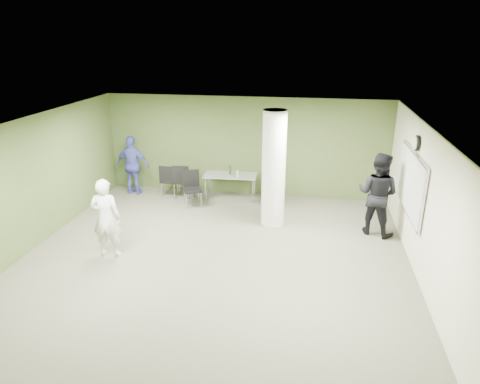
% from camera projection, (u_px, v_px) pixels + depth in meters
% --- Properties ---
extents(floor, '(8.00, 8.00, 0.00)m').
position_uv_depth(floor, '(215.00, 259.00, 8.90)').
color(floor, '#555343').
rests_on(floor, ground).
extents(ceiling, '(8.00, 8.00, 0.00)m').
position_uv_depth(ceiling, '(211.00, 126.00, 7.92)').
color(ceiling, white).
rests_on(ceiling, wall_back).
extents(wall_back, '(8.00, 2.80, 0.02)m').
position_uv_depth(wall_back, '(245.00, 147.00, 12.10)').
color(wall_back, '#485C2B').
rests_on(wall_back, floor).
extents(wall_left, '(0.02, 8.00, 2.80)m').
position_uv_depth(wall_left, '(29.00, 185.00, 9.05)').
color(wall_left, '#485C2B').
rests_on(wall_left, floor).
extents(wall_right_cream, '(0.02, 8.00, 2.80)m').
position_uv_depth(wall_right_cream, '(427.00, 210.00, 7.77)').
color(wall_right_cream, beige).
rests_on(wall_right_cream, floor).
extents(column, '(0.56, 0.56, 2.80)m').
position_uv_depth(column, '(274.00, 169.00, 10.10)').
color(column, silver).
rests_on(column, floor).
extents(whiteboard, '(0.05, 2.30, 1.30)m').
position_uv_depth(whiteboard, '(411.00, 183.00, 8.85)').
color(whiteboard, silver).
rests_on(whiteboard, wall_right_cream).
extents(wall_clock, '(0.06, 0.32, 0.32)m').
position_uv_depth(wall_clock, '(417.00, 143.00, 8.56)').
color(wall_clock, black).
rests_on(wall_clock, wall_right_cream).
extents(folding_table, '(1.51, 0.72, 0.95)m').
position_uv_depth(folding_table, '(230.00, 176.00, 11.96)').
color(folding_table, gray).
rests_on(folding_table, floor).
extents(wastebasket, '(0.25, 0.25, 0.29)m').
position_uv_depth(wastebasket, '(191.00, 193.00, 12.16)').
color(wastebasket, '#4C4C4C').
rests_on(wastebasket, floor).
extents(chair_back_left, '(0.50, 0.50, 0.95)m').
position_uv_depth(chair_back_left, '(169.00, 178.00, 12.10)').
color(chair_back_left, black).
rests_on(chair_back_left, floor).
extents(chair_back_right, '(0.52, 0.52, 0.99)m').
position_uv_depth(chair_back_right, '(182.00, 179.00, 12.00)').
color(chair_back_right, black).
rests_on(chair_back_right, floor).
extents(chair_table_left, '(0.63, 0.63, 0.96)m').
position_uv_depth(chair_table_left, '(192.00, 185.00, 11.53)').
color(chair_table_left, black).
rests_on(chair_table_left, floor).
extents(chair_table_right, '(0.53, 0.53, 0.95)m').
position_uv_depth(chair_table_right, '(273.00, 185.00, 11.55)').
color(chair_table_right, black).
rests_on(chair_table_right, floor).
extents(woman_white, '(0.66, 0.47, 1.70)m').
position_uv_depth(woman_white, '(106.00, 218.00, 8.78)').
color(woman_white, silver).
rests_on(woman_white, floor).
extents(man_black, '(1.18, 1.09, 1.94)m').
position_uv_depth(man_black, '(377.00, 194.00, 9.75)').
color(man_black, black).
rests_on(man_black, floor).
extents(man_blue, '(1.03, 0.48, 1.71)m').
position_uv_depth(man_blue, '(133.00, 165.00, 12.25)').
color(man_blue, '#464CAE').
rests_on(man_blue, floor).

